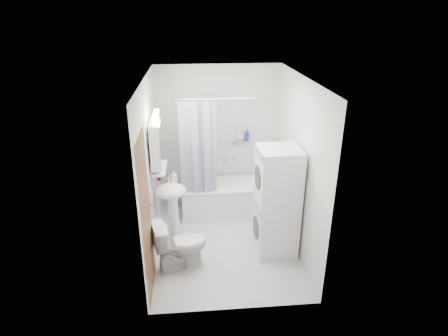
{
  "coord_description": "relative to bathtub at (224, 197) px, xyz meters",
  "views": [
    {
      "loc": [
        -0.44,
        -4.59,
        3.19
      ],
      "look_at": [
        -0.01,
        0.15,
        1.15
      ],
      "focal_mm": 30.0,
      "sensor_mm": 36.0,
      "label": 1
    }
  ],
  "objects": [
    {
      "name": "towel",
      "position": [
        -1.0,
        -0.32,
        0.99
      ],
      "size": [
        0.07,
        0.34,
        0.83
      ],
      "color": "#4E0E0B",
      "rests_on": "room_walls"
    },
    {
      "name": "shelf_bottle",
      "position": [
        -0.95,
        -0.97,
        0.95
      ],
      "size": [
        0.07,
        0.18,
        0.07
      ],
      "primitive_type": "imported",
      "color": "gray",
      "rests_on": "shelf"
    },
    {
      "name": "shower_curtain",
      "position": [
        -0.41,
        -0.27,
        0.96
      ],
      "size": [
        0.55,
        0.02,
        1.45
      ],
      "color": "#141549",
      "rests_on": "curtain_rod"
    },
    {
      "name": "curtain_rod",
      "position": [
        0.0,
        -0.27,
        1.71
      ],
      "size": [
        1.58,
        0.02,
        0.02
      ],
      "primitive_type": "cylinder",
      "rotation": [
        0.0,
        1.57,
        0.0
      ],
      "color": "silver",
      "rests_on": "room_walls"
    },
    {
      "name": "shampoo_b",
      "position": [
        0.41,
        0.32,
        0.91
      ],
      "size": [
        0.08,
        0.21,
        0.08
      ],
      "primitive_type": "imported",
      "color": "#253995",
      "rests_on": "shower_caddy"
    },
    {
      "name": "bathtub",
      "position": [
        0.0,
        0.0,
        0.0
      ],
      "size": [
        1.4,
        0.66,
        0.53
      ],
      "color": "white",
      "rests_on": "ground"
    },
    {
      "name": "shower_caddy",
      "position": [
        0.25,
        0.32,
        0.86
      ],
      "size": [
        0.22,
        0.06,
        0.02
      ],
      "primitive_type": "cube",
      "color": "silver",
      "rests_on": "room_walls"
    },
    {
      "name": "door",
      "position": [
        -1.01,
        -1.47,
        0.71
      ],
      "size": [
        0.05,
        2.0,
        2.0
      ],
      "color": "brown",
      "rests_on": "ground"
    },
    {
      "name": "toilet",
      "position": [
        -0.7,
        -1.39,
        0.05
      ],
      "size": [
        0.78,
        0.56,
        0.69
      ],
      "primitive_type": "imported",
      "rotation": [
        0.0,
        0.0,
        1.83
      ],
      "color": "white",
      "rests_on": "ground"
    },
    {
      "name": "shelf_cup",
      "position": [
        -0.95,
        -0.7,
        0.97
      ],
      "size": [
        0.1,
        0.09,
        0.1
      ],
      "primitive_type": "imported",
      "color": "gray",
      "rests_on": "shelf"
    },
    {
      "name": "shelf",
      "position": [
        -0.95,
        -0.82,
        0.91
      ],
      "size": [
        0.18,
        0.54,
        0.02
      ],
      "primitive_type": "cube",
      "color": "silver",
      "rests_on": "room_walls"
    },
    {
      "name": "floor",
      "position": [
        -0.06,
        -0.92,
        -0.29
      ],
      "size": [
        2.6,
        2.6,
        0.0
      ],
      "primitive_type": "plane",
      "color": "silver",
      "rests_on": "ground"
    },
    {
      "name": "washer_dryer",
      "position": [
        0.62,
        -1.11,
        0.48
      ],
      "size": [
        0.57,
        0.56,
        1.54
      ],
      "rotation": [
        0.0,
        0.0,
        0.03
      ],
      "color": "white",
      "rests_on": "ground"
    },
    {
      "name": "room_walls",
      "position": [
        -0.06,
        -0.92,
        1.19
      ],
      "size": [
        2.6,
        2.6,
        2.6
      ],
      "color": "silver",
      "rests_on": "ground"
    },
    {
      "name": "wainscot",
      "position": [
        -0.06,
        -0.63,
        0.31
      ],
      "size": [
        1.98,
        2.58,
        2.58
      ],
      "color": "white",
      "rests_on": "ground"
    },
    {
      "name": "sink",
      "position": [
        -0.81,
        -0.82,
        0.41
      ],
      "size": [
        0.44,
        0.37,
        1.04
      ],
      "color": "white",
      "rests_on": "ground"
    },
    {
      "name": "medicine_cabinet",
      "position": [
        -0.97,
        -0.82,
        1.27
      ],
      "size": [
        0.13,
        0.5,
        0.71
      ],
      "color": "white",
      "rests_on": "room_walls"
    },
    {
      "name": "soap_pump",
      "position": [
        -0.77,
        -0.67,
        0.66
      ],
      "size": [
        0.08,
        0.17,
        0.08
      ],
      "primitive_type": "imported",
      "color": "gray",
      "rests_on": "sink"
    },
    {
      "name": "tub_spout",
      "position": [
        0.2,
        0.33,
        0.56
      ],
      "size": [
        0.04,
        0.12,
        0.04
      ],
      "primitive_type": "cylinder",
      "rotation": [
        1.57,
        0.0,
        0.0
      ],
      "color": "silver",
      "rests_on": "room_walls"
    },
    {
      "name": "shampoo_a",
      "position": [
        0.29,
        0.32,
        0.93
      ],
      "size": [
        0.13,
        0.17,
        0.13
      ],
      "primitive_type": "imported",
      "color": "gray",
      "rests_on": "shower_caddy"
    }
  ]
}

